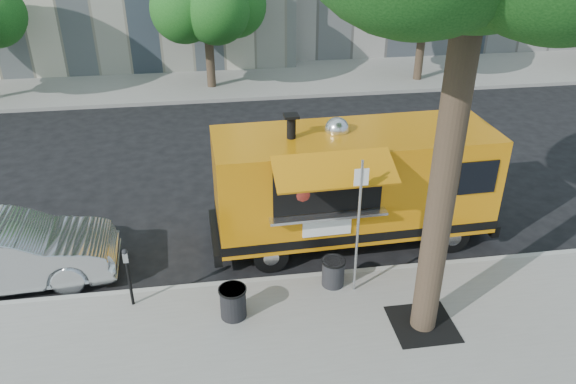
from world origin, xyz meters
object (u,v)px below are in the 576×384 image
object	(u,v)px
parking_meter	(128,271)
food_truck	(352,183)
sign_post	(358,220)
trash_bin_left	(233,301)
trash_bin_right	(333,271)
sedan	(4,253)

from	to	relation	value
parking_meter	food_truck	distance (m)	5.35
sign_post	food_truck	distance (m)	2.15
sign_post	food_truck	bearing A→B (deg)	78.63
trash_bin_left	sign_post	bearing A→B (deg)	10.11
trash_bin_left	trash_bin_right	bearing A→B (deg)	17.84
sign_post	food_truck	xyz separation A→B (m)	(0.42, 2.08, -0.29)
parking_meter	food_truck	xyz separation A→B (m)	(4.97, 1.88, 0.57)
food_truck	sedan	bearing A→B (deg)	-177.90
sign_post	trash_bin_left	xyz separation A→B (m)	(-2.55, -0.45, -1.35)
sign_post	sedan	xyz separation A→B (m)	(-7.28, 1.55, -1.08)
sedan	trash_bin_right	distance (m)	7.01
parking_meter	sign_post	bearing A→B (deg)	-2.52
sign_post	trash_bin_right	bearing A→B (deg)	149.31
sign_post	trash_bin_left	size ratio (longest dim) A/B	4.52
parking_meter	trash_bin_right	world-z (taller)	parking_meter
trash_bin_right	food_truck	bearing A→B (deg)	66.08
food_truck	trash_bin_right	xyz separation A→B (m)	(-0.82, -1.85, -1.08)
food_truck	trash_bin_right	world-z (taller)	food_truck
sign_post	parking_meter	world-z (taller)	sign_post
sedan	trash_bin_left	size ratio (longest dim) A/B	7.00
trash_bin_left	trash_bin_right	xyz separation A→B (m)	(2.15, 0.69, -0.02)
parking_meter	sedan	bearing A→B (deg)	153.72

